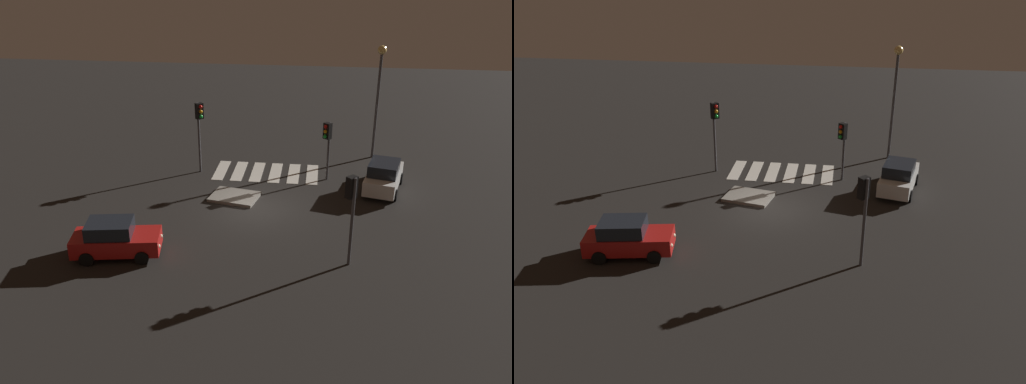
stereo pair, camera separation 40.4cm
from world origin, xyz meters
TOP-DOWN VIEW (x-y plane):
  - ground_plane at (0.00, 0.00)m, footprint 80.00×80.00m
  - traffic_island at (1.37, -1.18)m, footprint 2.92×2.41m
  - car_red at (5.71, 5.52)m, footprint 4.14×2.38m
  - car_white at (-6.99, -3.40)m, footprint 2.67×4.38m
  - traffic_light_west at (-4.67, 4.89)m, footprint 0.54×0.54m
  - traffic_light_east at (4.05, -4.76)m, footprint 0.54×0.53m
  - traffic_light_south at (-3.67, -4.46)m, footprint 0.54×0.53m
  - street_lamp at (-6.80, -8.85)m, footprint 0.56×0.56m
  - crosswalk_near at (-0.00, -5.21)m, footprint 6.45×3.20m

SIDE VIEW (x-z plane):
  - ground_plane at x=0.00m, z-range 0.00..0.00m
  - crosswalk_near at x=0.00m, z-range 0.00..0.02m
  - traffic_island at x=1.37m, z-range 0.00..0.18m
  - car_red at x=5.71m, z-range -0.02..1.71m
  - car_white at x=-6.99m, z-range -0.02..1.78m
  - traffic_light_south at x=-3.67m, z-range 0.93..4.54m
  - traffic_light_west at x=-4.67m, z-range 1.08..5.24m
  - traffic_light_east at x=4.05m, z-range 1.15..5.60m
  - street_lamp at x=-6.80m, z-range 1.37..8.76m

